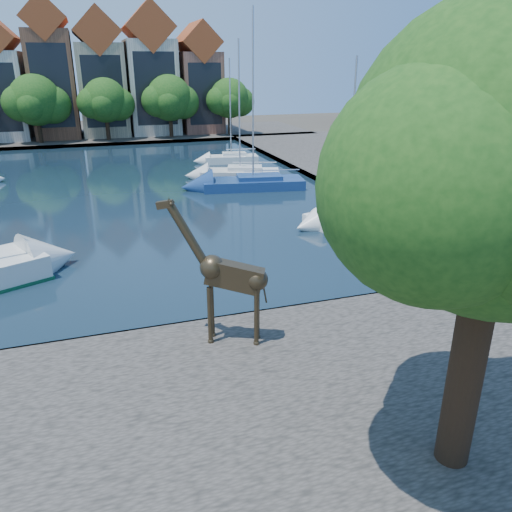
{
  "coord_description": "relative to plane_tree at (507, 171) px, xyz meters",
  "views": [
    {
      "loc": [
        -0.13,
        -16.78,
        9.66
      ],
      "look_at": [
        5.41,
        0.26,
        2.71
      ],
      "focal_mm": 35.0,
      "sensor_mm": 36.0,
      "label": 1
    }
  ],
  "objects": [
    {
      "name": "sailboat_right_c",
      "position": [
        4.38,
        34.09,
        -6.98
      ],
      "size": [
        7.2,
        4.36,
        11.42
      ],
      "color": "silver",
      "rests_on": "water_basin"
    },
    {
      "name": "right_quay",
      "position": [
        17.38,
        33.01,
        -7.42
      ],
      "size": [
        14.0,
        52.0,
        0.5
      ],
      "primitive_type": "cube",
      "color": "#514C46",
      "rests_on": "ground"
    },
    {
      "name": "giraffe_statue",
      "position": [
        -3.93,
        7.19,
        -4.68
      ],
      "size": [
        3.4,
        1.7,
        5.07
      ],
      "color": "#392D1C",
      "rests_on": "near_quay"
    },
    {
      "name": "far_quay",
      "position": [
        -7.62,
        65.01,
        -7.42
      ],
      "size": [
        60.0,
        16.0,
        0.5
      ],
      "primitive_type": "cube",
      "color": "#514C46",
      "rests_on": "ground"
    },
    {
      "name": "plane_tree",
      "position": [
        0.0,
        0.0,
        0.0
      ],
      "size": [
        8.32,
        6.4,
        10.62
      ],
      "color": "#332114",
      "rests_on": "near_quay"
    },
    {
      "name": "townhouse_east_mid",
      "position": [
        0.88,
        64.99,
        0.43
      ],
      "size": [
        6.43,
        9.18,
        16.65
      ],
      "color": "beige",
      "rests_on": "far_quay"
    },
    {
      "name": "sailboat_right_b",
      "position": [
        4.38,
        30.27,
        -6.99
      ],
      "size": [
        8.47,
        4.14,
        13.44
      ],
      "color": "navy",
      "rests_on": "water_basin"
    },
    {
      "name": "far_tree_far_east",
      "position": [
        10.48,
        59.5,
        -2.6
      ],
      "size": [
        6.76,
        5.2,
        7.36
      ],
      "color": "#332114",
      "rests_on": "far_quay"
    },
    {
      "name": "townhouse_center",
      "position": [
        -11.62,
        64.99,
        0.69
      ],
      "size": [
        5.44,
        9.18,
        16.93
      ],
      "color": "brown",
      "rests_on": "far_quay"
    },
    {
      "name": "ground",
      "position": [
        -7.62,
        9.01,
        -7.67
      ],
      "size": [
        160.0,
        160.0,
        0.0
      ],
      "primitive_type": "plane",
      "color": "#38332B",
      "rests_on": "ground"
    },
    {
      "name": "near_quay",
      "position": [
        -7.62,
        2.01,
        -7.42
      ],
      "size": [
        50.0,
        14.0,
        0.5
      ],
      "primitive_type": "cube",
      "color": "#514C46",
      "rests_on": "ground"
    },
    {
      "name": "far_tree_east",
      "position": [
        2.49,
        59.5,
        -2.43
      ],
      "size": [
        7.54,
        5.8,
        7.84
      ],
      "color": "#332114",
      "rests_on": "far_quay"
    },
    {
      "name": "townhouse_east_end",
      "position": [
        7.38,
        64.99,
        -0.56
      ],
      "size": [
        5.44,
        9.18,
        14.43
      ],
      "color": "brown",
      "rests_on": "far_quay"
    },
    {
      "name": "sailboat_right_a",
      "position": [
        7.38,
        19.88,
        -7.04
      ],
      "size": [
        6.06,
        3.57,
        9.98
      ],
      "color": "white",
      "rests_on": "water_basin"
    },
    {
      "name": "sailboat_right_d",
      "position": [
        5.64,
        41.65,
        -7.01
      ],
      "size": [
        5.6,
        2.65,
        10.01
      ],
      "color": "silver",
      "rests_on": "water_basin"
    },
    {
      "name": "townhouse_east_inner",
      "position": [
        -5.62,
        64.99,
        0.06
      ],
      "size": [
        5.94,
        9.18,
        15.79
      ],
      "color": "tan",
      "rests_on": "far_quay"
    },
    {
      "name": "water_basin",
      "position": [
        -7.62,
        33.01,
        -7.63
      ],
      "size": [
        38.0,
        50.0,
        0.08
      ],
      "primitive_type": "cube",
      "color": "black",
      "rests_on": "ground"
    },
    {
      "name": "far_tree_mid_east",
      "position": [
        -5.52,
        59.5,
        -2.54
      ],
      "size": [
        7.02,
        5.4,
        7.52
      ],
      "color": "#332114",
      "rests_on": "far_quay"
    },
    {
      "name": "far_tree_mid_west",
      "position": [
        -13.51,
        59.5,
        -2.38
      ],
      "size": [
        7.8,
        6.0,
        8.0
      ],
      "color": "#332114",
      "rests_on": "far_quay"
    }
  ]
}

